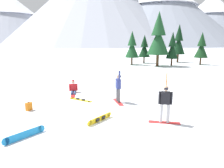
{
  "coord_description": "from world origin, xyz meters",
  "views": [
    {
      "loc": [
        0.07,
        -9.02,
        3.72
      ],
      "look_at": [
        -0.21,
        4.23,
        1.0
      ],
      "focal_mm": 33.41,
      "sensor_mm": 36.0,
      "label": 1
    }
  ],
  "objects_px": {
    "pine_tree_twin": "(144,48)",
    "pine_tree_young": "(132,46)",
    "snowboarder_foreground": "(165,103)",
    "snowboarder_midground": "(118,87)",
    "backpack_orange": "(29,107)",
    "trail_marker_pole": "(166,85)",
    "snowboarder_background": "(73,88)",
    "loose_snowboard_near_right": "(25,135)",
    "pine_tree_broad": "(202,47)",
    "loose_snowboard_far_spare": "(100,119)",
    "pine_tree_leaning": "(172,47)",
    "loose_snowboard_near_left": "(81,100)",
    "pine_tree_tall": "(179,42)",
    "pine_tree_short": "(158,37)"
  },
  "relations": [
    {
      "from": "pine_tree_young",
      "to": "pine_tree_short",
      "type": "distance_m",
      "value": 4.49
    },
    {
      "from": "pine_tree_broad",
      "to": "snowboarder_midground",
      "type": "bearing_deg",
      "value": -121.93
    },
    {
      "from": "pine_tree_young",
      "to": "pine_tree_leaning",
      "type": "xyz_separation_m",
      "value": [
        6.03,
        -1.47,
        -0.12
      ]
    },
    {
      "from": "loose_snowboard_near_left",
      "to": "pine_tree_twin",
      "type": "distance_m",
      "value": 24.83
    },
    {
      "from": "loose_snowboard_near_right",
      "to": "trail_marker_pole",
      "type": "xyz_separation_m",
      "value": [
        7.01,
        6.51,
        0.67
      ]
    },
    {
      "from": "snowboarder_foreground",
      "to": "snowboarder_midground",
      "type": "relative_size",
      "value": 0.88
    },
    {
      "from": "loose_snowboard_near_left",
      "to": "loose_snowboard_near_right",
      "type": "xyz_separation_m",
      "value": [
        -1.27,
        -5.4,
        0.12
      ]
    },
    {
      "from": "snowboarder_background",
      "to": "trail_marker_pole",
      "type": "relative_size",
      "value": 1.1
    },
    {
      "from": "snowboarder_background",
      "to": "pine_tree_leaning",
      "type": "relative_size",
      "value": 0.35
    },
    {
      "from": "loose_snowboard_far_spare",
      "to": "pine_tree_leaning",
      "type": "distance_m",
      "value": 25.04
    },
    {
      "from": "pine_tree_young",
      "to": "pine_tree_short",
      "type": "xyz_separation_m",
      "value": [
        3.75,
        -1.97,
        1.47
      ]
    },
    {
      "from": "trail_marker_pole",
      "to": "pine_tree_leaning",
      "type": "relative_size",
      "value": 0.32
    },
    {
      "from": "pine_tree_twin",
      "to": "pine_tree_young",
      "type": "bearing_deg",
      "value": -130.89
    },
    {
      "from": "pine_tree_short",
      "to": "pine_tree_tall",
      "type": "distance_m",
      "value": 7.71
    },
    {
      "from": "snowboarder_midground",
      "to": "pine_tree_leaning",
      "type": "bearing_deg",
      "value": 67.13
    },
    {
      "from": "snowboarder_midground",
      "to": "loose_snowboard_far_spare",
      "type": "height_order",
      "value": "snowboarder_midground"
    },
    {
      "from": "snowboarder_background",
      "to": "pine_tree_leaning",
      "type": "distance_m",
      "value": 21.2
    },
    {
      "from": "snowboarder_foreground",
      "to": "pine_tree_twin",
      "type": "height_order",
      "value": "pine_tree_twin"
    },
    {
      "from": "snowboarder_foreground",
      "to": "snowboarder_midground",
      "type": "bearing_deg",
      "value": 122.76
    },
    {
      "from": "loose_snowboard_near_left",
      "to": "pine_tree_twin",
      "type": "relative_size",
      "value": 0.35
    },
    {
      "from": "backpack_orange",
      "to": "trail_marker_pole",
      "type": "height_order",
      "value": "trail_marker_pole"
    },
    {
      "from": "snowboarder_midground",
      "to": "pine_tree_short",
      "type": "bearing_deg",
      "value": 72.5
    },
    {
      "from": "snowboarder_midground",
      "to": "snowboarder_background",
      "type": "distance_m",
      "value": 4.11
    },
    {
      "from": "snowboarder_midground",
      "to": "loose_snowboard_far_spare",
      "type": "relative_size",
      "value": 1.43
    },
    {
      "from": "snowboarder_foreground",
      "to": "pine_tree_tall",
      "type": "height_order",
      "value": "pine_tree_tall"
    },
    {
      "from": "loose_snowboard_near_left",
      "to": "backpack_orange",
      "type": "distance_m",
      "value": 3.25
    },
    {
      "from": "pine_tree_broad",
      "to": "pine_tree_twin",
      "type": "bearing_deg",
      "value": 165.4
    },
    {
      "from": "loose_snowboard_far_spare",
      "to": "trail_marker_pole",
      "type": "relative_size",
      "value": 0.87
    },
    {
      "from": "pine_tree_broad",
      "to": "pine_tree_short",
      "type": "bearing_deg",
      "value": -162.51
    },
    {
      "from": "snowboarder_foreground",
      "to": "backpack_orange",
      "type": "distance_m",
      "value": 7.26
    },
    {
      "from": "snowboarder_background",
      "to": "loose_snowboard_near_right",
      "type": "distance_m",
      "value": 7.39
    },
    {
      "from": "pine_tree_leaning",
      "to": "pine_tree_tall",
      "type": "xyz_separation_m",
      "value": [
        2.51,
        5.5,
        0.84
      ]
    },
    {
      "from": "snowboarder_foreground",
      "to": "pine_tree_short",
      "type": "height_order",
      "value": "pine_tree_short"
    },
    {
      "from": "pine_tree_broad",
      "to": "snowboarder_background",
      "type": "bearing_deg",
      "value": -131.01
    },
    {
      "from": "loose_snowboard_near_left",
      "to": "pine_tree_young",
      "type": "relative_size",
      "value": 0.32
    },
    {
      "from": "snowboarder_midground",
      "to": "snowboarder_background",
      "type": "bearing_deg",
      "value": 144.08
    },
    {
      "from": "trail_marker_pole",
      "to": "pine_tree_leaning",
      "type": "bearing_deg",
      "value": 74.54
    },
    {
      "from": "loose_snowboard_near_right",
      "to": "pine_tree_twin",
      "type": "xyz_separation_m",
      "value": [
        8.38,
        29.05,
        2.5
      ]
    },
    {
      "from": "pine_tree_short",
      "to": "pine_tree_tall",
      "type": "relative_size",
      "value": 1.2
    },
    {
      "from": "trail_marker_pole",
      "to": "backpack_orange",
      "type": "bearing_deg",
      "value": -158.83
    },
    {
      "from": "pine_tree_twin",
      "to": "pine_tree_tall",
      "type": "xyz_separation_m",
      "value": [
        6.22,
        1.35,
        1.01
      ]
    },
    {
      "from": "snowboarder_midground",
      "to": "pine_tree_twin",
      "type": "distance_m",
      "value": 24.56
    },
    {
      "from": "loose_snowboard_near_right",
      "to": "pine_tree_short",
      "type": "height_order",
      "value": "pine_tree_short"
    },
    {
      "from": "snowboarder_foreground",
      "to": "snowboarder_background",
      "type": "relative_size",
      "value": 0.99
    },
    {
      "from": "loose_snowboard_near_left",
      "to": "pine_tree_twin",
      "type": "height_order",
      "value": "pine_tree_twin"
    },
    {
      "from": "loose_snowboard_far_spare",
      "to": "trail_marker_pole",
      "type": "height_order",
      "value": "trail_marker_pole"
    },
    {
      "from": "loose_snowboard_near_left",
      "to": "pine_tree_short",
      "type": "relative_size",
      "value": 0.21
    },
    {
      "from": "trail_marker_pole",
      "to": "pine_tree_young",
      "type": "distance_m",
      "value": 20.0
    },
    {
      "from": "loose_snowboard_near_right",
      "to": "loose_snowboard_far_spare",
      "type": "bearing_deg",
      "value": 32.39
    },
    {
      "from": "backpack_orange",
      "to": "pine_tree_short",
      "type": "xyz_separation_m",
      "value": [
        11.03,
        21.07,
        4.18
      ]
    }
  ]
}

